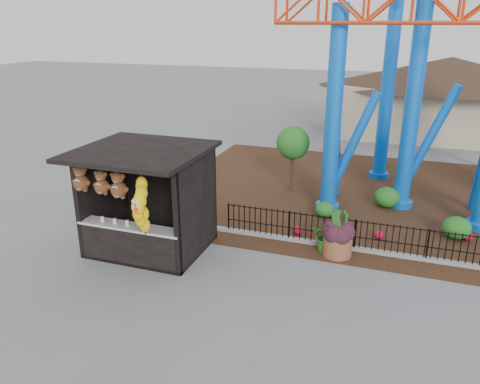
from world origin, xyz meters
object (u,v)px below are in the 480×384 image
(prize_booth, at_px, (144,203))
(roller_coaster, at_px, (458,22))
(potted_plant, at_px, (328,236))
(terracotta_planter, at_px, (337,245))

(prize_booth, bearing_deg, roller_coaster, 42.04)
(roller_coaster, bearing_deg, prize_booth, -137.96)
(prize_booth, height_order, potted_plant, prize_booth)
(terracotta_planter, distance_m, potted_plant, 0.40)
(prize_booth, relative_size, terracotta_planter, 4.15)
(potted_plant, bearing_deg, roller_coaster, 55.87)
(terracotta_planter, bearing_deg, roller_coaster, 64.17)
(terracotta_planter, height_order, potted_plant, potted_plant)
(prize_booth, bearing_deg, terracotta_planter, 16.79)
(roller_coaster, relative_size, terracotta_planter, 13.05)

